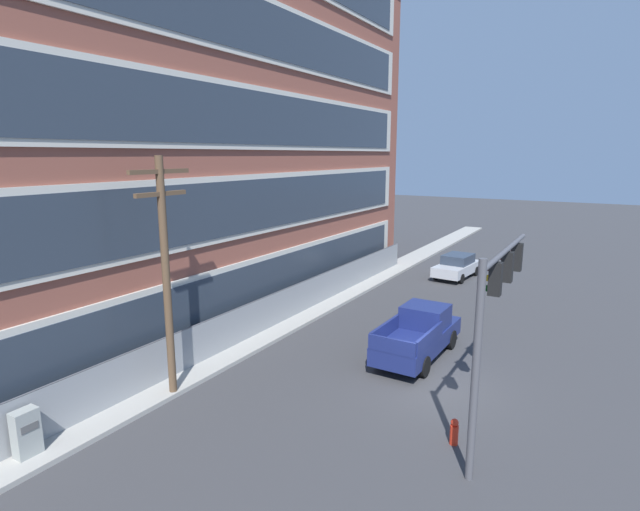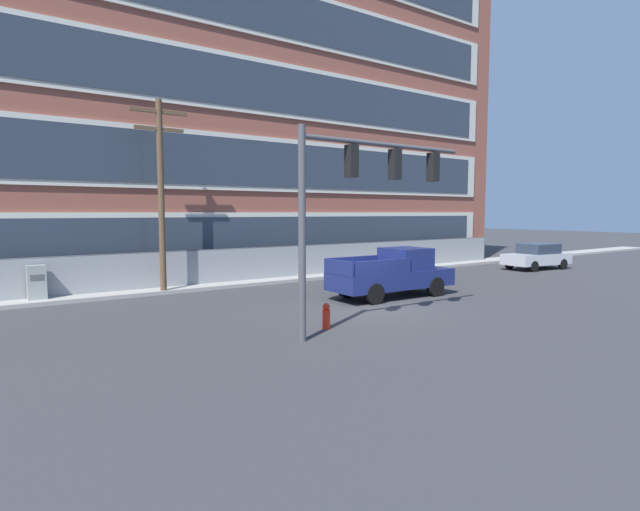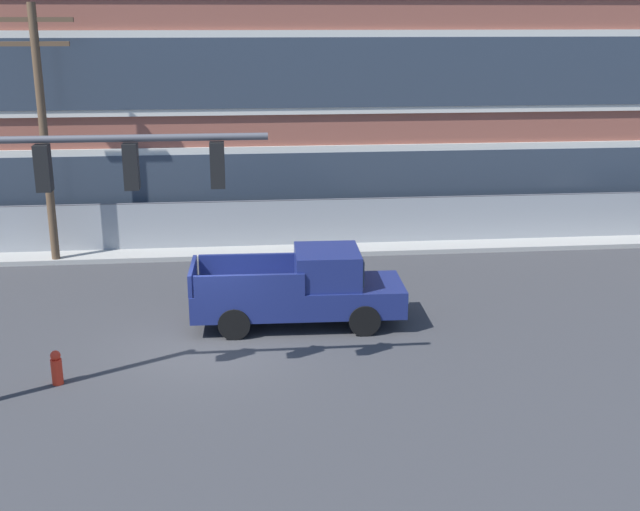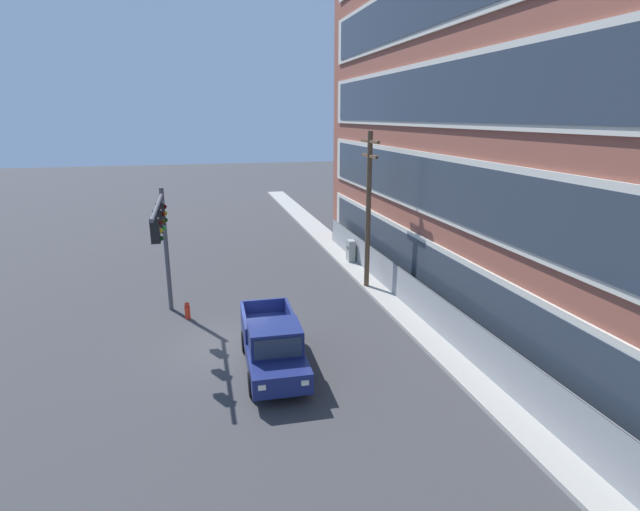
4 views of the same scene
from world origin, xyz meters
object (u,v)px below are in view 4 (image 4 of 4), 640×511
Objects in this scene: electrical_cabinet at (351,252)px; fire_hydrant at (187,311)px; utility_pole_near_corner at (368,204)px; pickup_truck_navy at (273,346)px; traffic_signal_mast at (162,231)px.

fire_hydrant is at bearing -55.94° from electrical_cabinet.
electrical_cabinet is (-4.64, 0.58, -3.75)m from utility_pole_near_corner.
electrical_cabinet is 1.88× the size of fire_hydrant.
electrical_cabinet is at bearing 151.17° from pickup_truck_navy.
utility_pole_near_corner is at bearing 104.60° from traffic_signal_mast.
traffic_signal_mast is 0.75× the size of utility_pole_near_corner.
fire_hydrant is at bearing 130.45° from traffic_signal_mast.
traffic_signal_mast is 3.97m from fire_hydrant.
traffic_signal_mast is at bearing -49.55° from fire_hydrant.
electrical_cabinet is at bearing 124.06° from fire_hydrant.
traffic_signal_mast is at bearing -75.40° from utility_pole_near_corner.
traffic_signal_mast is 1.10× the size of pickup_truck_navy.
utility_pole_near_corner is 5.99m from electrical_cabinet.
utility_pole_near_corner reaches higher than electrical_cabinet.
traffic_signal_mast is at bearing -142.65° from pickup_truck_navy.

